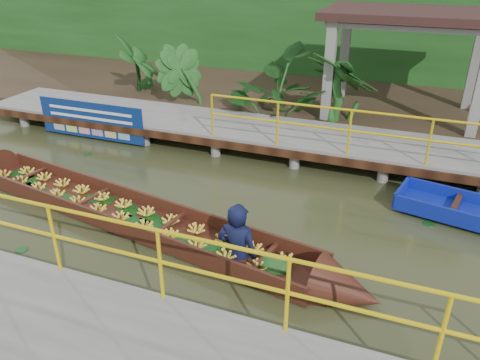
% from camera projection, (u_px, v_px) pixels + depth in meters
% --- Properties ---
extents(ground, '(80.00, 80.00, 0.00)m').
position_uv_depth(ground, '(207.00, 215.00, 9.00)').
color(ground, '#32371B').
rests_on(ground, ground).
extents(land_strip, '(30.00, 8.00, 0.45)m').
position_uv_depth(land_strip, '(303.00, 98.00, 15.18)').
color(land_strip, '#2E2217').
rests_on(land_strip, ground).
extents(far_dock, '(16.00, 2.06, 1.66)m').
position_uv_depth(far_dock, '(264.00, 133.00, 11.65)').
color(far_dock, slate).
rests_on(far_dock, ground).
extents(pavilion, '(4.40, 3.00, 3.00)m').
position_uv_depth(pavilion, '(411.00, 25.00, 12.06)').
color(pavilion, slate).
rests_on(pavilion, ground).
extents(foliage_backdrop, '(30.00, 0.80, 4.00)m').
position_uv_depth(foliage_backdrop, '(323.00, 30.00, 16.48)').
color(foliage_backdrop, '#1A4415').
rests_on(foliage_backdrop, ground).
extents(vendor_boat, '(9.56, 2.60, 2.34)m').
position_uv_depth(vendor_boat, '(146.00, 213.00, 8.47)').
color(vendor_boat, '#3C1A10').
rests_on(vendor_boat, ground).
extents(blue_banner, '(3.14, 0.04, 0.98)m').
position_uv_depth(blue_banner, '(91.00, 120.00, 12.25)').
color(blue_banner, navy).
rests_on(blue_banner, ground).
extents(tropical_plants, '(14.46, 1.46, 1.83)m').
position_uv_depth(tropical_plants, '(334.00, 84.00, 12.41)').
color(tropical_plants, '#1A4415').
rests_on(tropical_plants, ground).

